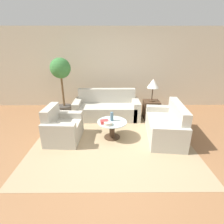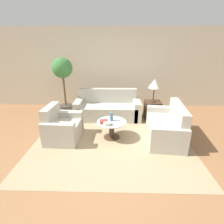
# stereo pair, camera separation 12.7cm
# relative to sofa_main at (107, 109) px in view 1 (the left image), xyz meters

# --- Properties ---
(ground_plane) EXTENTS (14.00, 14.00, 0.00)m
(ground_plane) POSITION_rel_sofa_main_xyz_m (0.22, -1.81, -0.27)
(ground_plane) COLOR #8E603D
(wall_back) EXTENTS (10.00, 0.06, 2.60)m
(wall_back) POSITION_rel_sofa_main_xyz_m (0.22, 1.15, 1.03)
(wall_back) COLOR beige
(wall_back) RESTS_ON ground_plane
(rug) EXTENTS (3.45, 3.32, 0.01)m
(rug) POSITION_rel_sofa_main_xyz_m (0.15, -1.24, -0.27)
(rug) COLOR tan
(rug) RESTS_ON ground_plane
(sofa_main) EXTENTS (1.89, 0.77, 0.83)m
(sofa_main) POSITION_rel_sofa_main_xyz_m (0.00, 0.00, 0.00)
(sofa_main) COLOR #B2AD9E
(sofa_main) RESTS_ON ground_plane
(armchair) EXTENTS (0.75, 0.92, 0.80)m
(armchair) POSITION_rel_sofa_main_xyz_m (-1.01, -1.31, -0.00)
(armchair) COLOR #B2AD9E
(armchair) RESTS_ON ground_plane
(loveseat) EXTENTS (0.88, 1.53, 0.81)m
(loveseat) POSITION_rel_sofa_main_xyz_m (1.44, -1.20, -0.00)
(loveseat) COLOR #B2AD9E
(loveseat) RESTS_ON ground_plane
(coffee_table) EXTENTS (0.68, 0.68, 0.41)m
(coffee_table) POSITION_rel_sofa_main_xyz_m (0.15, -1.24, -0.00)
(coffee_table) COLOR #422D1E
(coffee_table) RESTS_ON ground_plane
(side_table) EXTENTS (0.44, 0.44, 0.53)m
(side_table) POSITION_rel_sofa_main_xyz_m (1.31, -0.05, -0.01)
(side_table) COLOR #422D1E
(side_table) RESTS_ON ground_plane
(table_lamp) EXTENTS (0.33, 0.33, 0.64)m
(table_lamp) POSITION_rel_sofa_main_xyz_m (1.31, -0.05, 0.75)
(table_lamp) COLOR #422D1E
(table_lamp) RESTS_ON side_table
(potted_plant) EXTENTS (0.59, 0.59, 1.72)m
(potted_plant) POSITION_rel_sofa_main_xyz_m (-1.33, 0.25, 0.89)
(potted_plant) COLOR #3D3833
(potted_plant) RESTS_ON ground_plane
(vase) EXTENTS (0.07, 0.07, 0.21)m
(vase) POSITION_rel_sofa_main_xyz_m (0.14, -1.19, 0.25)
(vase) COLOR slate
(vase) RESTS_ON coffee_table
(bowl) EXTENTS (0.18, 0.18, 0.07)m
(bowl) POSITION_rel_sofa_main_xyz_m (0.05, -1.42, 0.18)
(bowl) COLOR beige
(bowl) RESTS_ON coffee_table
(book_stack) EXTENTS (0.20, 0.17, 0.07)m
(book_stack) POSITION_rel_sofa_main_xyz_m (-0.02, -1.32, 0.18)
(book_stack) COLOR #BC3333
(book_stack) RESTS_ON coffee_table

